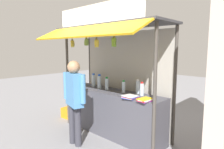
% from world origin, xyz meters
% --- Properties ---
extents(ground_plane, '(20.00, 20.00, 0.00)m').
position_xyz_m(ground_plane, '(0.00, 0.00, 0.00)').
color(ground_plane, gray).
extents(stall_counter, '(2.35, 0.56, 0.92)m').
position_xyz_m(stall_counter, '(0.00, 0.00, 0.46)').
color(stall_counter, '#4C4C56').
rests_on(stall_counter, ground).
extents(stall_structure, '(2.55, 1.44, 2.61)m').
position_xyz_m(stall_structure, '(0.00, 0.10, 1.57)').
color(stall_structure, '#4C4742').
rests_on(stall_structure, ground).
extents(water_bottle_front_left, '(0.08, 0.08, 0.28)m').
position_xyz_m(water_bottle_front_left, '(-0.18, 0.03, 1.06)').
color(water_bottle_front_left, silver).
rests_on(water_bottle_front_left, stall_counter).
extents(water_bottle_front_right, '(0.09, 0.09, 0.32)m').
position_xyz_m(water_bottle_front_right, '(-0.41, 0.03, 1.07)').
color(water_bottle_front_right, silver).
rests_on(water_bottle_front_right, stall_counter).
extents(water_bottle_center, '(0.08, 0.08, 0.28)m').
position_xyz_m(water_bottle_center, '(0.52, 0.19, 1.06)').
color(water_bottle_center, silver).
rests_on(water_bottle_center, stall_counter).
extents(water_bottle_rear_center, '(0.09, 0.09, 0.31)m').
position_xyz_m(water_bottle_rear_center, '(-0.66, 0.08, 1.07)').
color(water_bottle_rear_center, silver).
rests_on(water_bottle_rear_center, stall_counter).
extents(water_bottle_far_right, '(0.07, 0.07, 0.25)m').
position_xyz_m(water_bottle_far_right, '(0.26, 0.06, 1.04)').
color(water_bottle_far_right, silver).
rests_on(water_bottle_far_right, stall_counter).
extents(water_bottle_back_right, '(0.07, 0.07, 0.26)m').
position_xyz_m(water_bottle_back_right, '(0.68, 0.10, 1.05)').
color(water_bottle_back_right, silver).
rests_on(water_bottle_back_right, stall_counter).
extents(magazine_stack_far_left, '(0.26, 0.26, 0.05)m').
position_xyz_m(magazine_stack_far_left, '(0.64, -0.20, 0.95)').
color(magazine_stack_far_left, blue).
rests_on(magazine_stack_far_left, stall_counter).
extents(magazine_stack_mid_right, '(0.21, 0.29, 0.05)m').
position_xyz_m(magazine_stack_mid_right, '(0.95, -0.20, 0.95)').
color(magazine_stack_mid_right, purple).
rests_on(magazine_stack_mid_right, stall_counter).
extents(banana_bunch_inner_left, '(0.12, 0.12, 0.31)m').
position_xyz_m(banana_bunch_inner_left, '(-0.04, -0.38, 1.91)').
color(banana_bunch_inner_left, '#332D23').
extents(banana_bunch_leftmost, '(0.12, 0.11, 0.30)m').
position_xyz_m(banana_bunch_leftmost, '(0.41, -0.39, 1.92)').
color(banana_bunch_leftmost, '#332D23').
extents(banana_bunch_inner_right, '(0.10, 0.11, 0.30)m').
position_xyz_m(banana_bunch_inner_right, '(-0.81, -0.38, 1.91)').
color(banana_bunch_inner_right, '#332D23').
extents(banana_bunch_rightmost, '(0.11, 0.11, 0.27)m').
position_xyz_m(banana_bunch_rightmost, '(-0.34, -0.38, 1.94)').
color(banana_bunch_rightmost, '#332D23').
extents(vendor_person, '(0.60, 0.31, 1.59)m').
position_xyz_m(vendor_person, '(-0.17, -0.83, 0.96)').
color(vendor_person, '#383842').
rests_on(vendor_person, ground).
extents(plastic_crate, '(0.40, 0.40, 0.26)m').
position_xyz_m(plastic_crate, '(-1.48, -0.01, 0.13)').
color(plastic_crate, orange).
rests_on(plastic_crate, ground).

